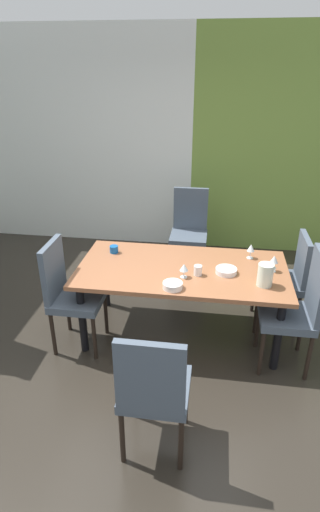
# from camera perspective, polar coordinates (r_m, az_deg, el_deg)

# --- Properties ---
(ground_plane) EXTENTS (5.88, 5.63, 0.02)m
(ground_plane) POSITION_cam_1_polar(r_m,az_deg,el_deg) (3.61, -3.44, -16.05)
(ground_plane) COLOR #2A251F
(back_panel_interior) EXTENTS (3.18, 0.10, 2.85)m
(back_panel_interior) POSITION_cam_1_polar(r_m,az_deg,el_deg) (5.81, -11.82, 15.76)
(back_panel_interior) COLOR silver
(back_panel_interior) RESTS_ON ground_plane
(garden_window_panel) EXTENTS (2.70, 0.10, 2.85)m
(garden_window_panel) POSITION_cam_1_polar(r_m,az_deg,el_deg) (5.56, 19.15, 14.48)
(garden_window_panel) COLOR olive
(garden_window_panel) RESTS_ON ground_plane
(dining_table) EXTENTS (1.90, 0.97, 0.72)m
(dining_table) POSITION_cam_1_polar(r_m,az_deg,el_deg) (3.67, 3.19, -2.72)
(dining_table) COLOR #955C3C
(dining_table) RESTS_ON ground_plane
(chair_left_near) EXTENTS (0.44, 0.44, 1.02)m
(chair_left_near) POSITION_cam_1_polar(r_m,az_deg,el_deg) (3.66, -13.00, -4.81)
(chair_left_near) COLOR #46525F
(chair_left_near) RESTS_ON ground_plane
(chair_right_far) EXTENTS (0.44, 0.44, 0.96)m
(chair_right_far) POSITION_cam_1_polar(r_m,az_deg,el_deg) (4.03, 17.66, -2.72)
(chair_right_far) COLOR #46525F
(chair_right_far) RESTS_ON ground_plane
(chair_head_near) EXTENTS (0.44, 0.44, 1.00)m
(chair_head_near) POSITION_cam_1_polar(r_m,az_deg,el_deg) (2.63, -0.93, -18.35)
(chair_head_near) COLOR #46525F
(chair_head_near) RESTS_ON ground_plane
(chair_head_far) EXTENTS (0.44, 0.44, 1.04)m
(chair_head_far) POSITION_cam_1_polar(r_m,az_deg,el_deg) (4.92, 4.22, 4.12)
(chair_head_far) COLOR #46525F
(chair_head_far) RESTS_ON ground_plane
(chair_right_near) EXTENTS (0.44, 0.44, 1.08)m
(chair_right_near) POSITION_cam_1_polar(r_m,az_deg,el_deg) (3.50, 19.22, -6.80)
(chair_right_near) COLOR #46525F
(chair_right_near) RESTS_ON ground_plane
(wine_glass_right) EXTENTS (0.07, 0.07, 0.14)m
(wine_glass_right) POSITION_cam_1_polar(r_m,az_deg,el_deg) (3.86, 12.86, 1.08)
(wine_glass_right) COLOR silver
(wine_glass_right) RESTS_ON dining_table
(wine_glass_corner) EXTENTS (0.08, 0.08, 0.13)m
(wine_glass_corner) POSITION_cam_1_polar(r_m,az_deg,el_deg) (3.43, 3.45, -1.69)
(wine_glass_corner) COLOR silver
(wine_glass_corner) RESTS_ON dining_table
(wine_glass_east) EXTENTS (0.07, 0.07, 0.15)m
(wine_glass_east) POSITION_cam_1_polar(r_m,az_deg,el_deg) (3.65, 15.99, -0.51)
(wine_glass_east) COLOR silver
(wine_glass_east) RESTS_ON dining_table
(serving_bowl_front) EXTENTS (0.16, 0.16, 0.05)m
(serving_bowl_front) POSITION_cam_1_polar(r_m,az_deg,el_deg) (3.29, 1.82, -4.22)
(serving_bowl_front) COLOR white
(serving_bowl_front) RESTS_ON dining_table
(serving_bowl_center) EXTENTS (0.19, 0.19, 0.05)m
(serving_bowl_center) POSITION_cam_1_polar(r_m,az_deg,el_deg) (3.57, 9.44, -2.09)
(serving_bowl_center) COLOR white
(serving_bowl_center) RESTS_ON dining_table
(cup_near_window) EXTENTS (0.08, 0.08, 0.07)m
(cup_near_window) POSITION_cam_1_polar(r_m,az_deg,el_deg) (3.92, -6.60, 0.96)
(cup_near_window) COLOR #14539C
(cup_near_window) RESTS_ON dining_table
(cup_left) EXTENTS (0.07, 0.07, 0.09)m
(cup_left) POSITION_cam_1_polar(r_m,az_deg,el_deg) (3.50, 5.44, -2.05)
(cup_left) COLOR silver
(cup_left) RESTS_ON dining_table
(pitcher_north) EXTENTS (0.15, 0.13, 0.20)m
(pitcher_north) POSITION_cam_1_polar(r_m,az_deg,el_deg) (3.42, 14.82, -2.59)
(pitcher_north) COLOR silver
(pitcher_north) RESTS_ON dining_table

